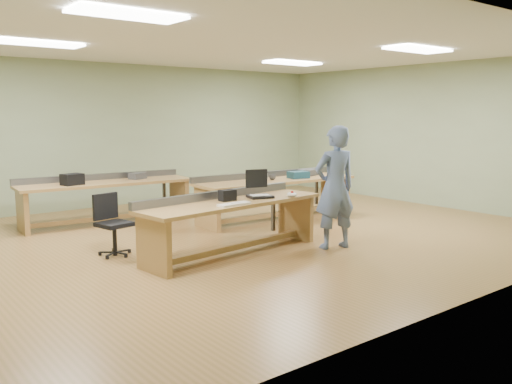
% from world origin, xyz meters
% --- Properties ---
extents(floor, '(10.00, 10.00, 0.00)m').
position_xyz_m(floor, '(0.00, 0.00, 0.00)').
color(floor, brown).
rests_on(floor, ground).
extents(ceiling, '(10.00, 10.00, 0.00)m').
position_xyz_m(ceiling, '(0.00, 0.00, 3.00)').
color(ceiling, silver).
rests_on(ceiling, wall_back).
extents(wall_back, '(10.00, 0.04, 3.00)m').
position_xyz_m(wall_back, '(0.00, 4.00, 1.50)').
color(wall_back, gray).
rests_on(wall_back, floor).
extents(wall_front, '(10.00, 0.04, 3.00)m').
position_xyz_m(wall_front, '(0.00, -4.00, 1.50)').
color(wall_front, gray).
rests_on(wall_front, floor).
extents(wall_right, '(0.04, 8.00, 3.00)m').
position_xyz_m(wall_right, '(5.00, 0.00, 1.50)').
color(wall_right, gray).
rests_on(wall_right, floor).
extents(fluor_panels, '(6.20, 3.50, 0.03)m').
position_xyz_m(fluor_panels, '(0.00, 0.00, 2.97)').
color(fluor_panels, white).
rests_on(fluor_panels, ceiling).
extents(workbench_front, '(2.92, 1.09, 0.86)m').
position_xyz_m(workbench_front, '(-0.74, -0.86, 0.56)').
color(workbench_front, olive).
rests_on(workbench_front, floor).
extents(workbench_mid, '(3.23, 0.97, 0.86)m').
position_xyz_m(workbench_mid, '(1.38, 0.70, 0.56)').
color(workbench_mid, olive).
rests_on(workbench_mid, floor).
extents(workbench_back, '(3.09, 1.05, 0.86)m').
position_xyz_m(workbench_back, '(-1.24, 2.30, 0.56)').
color(workbench_back, olive).
rests_on(workbench_back, floor).
extents(person, '(0.74, 0.57, 1.78)m').
position_xyz_m(person, '(0.63, -1.52, 0.89)').
color(person, slate).
rests_on(person, floor).
extents(laptop_base, '(0.40, 0.36, 0.04)m').
position_xyz_m(laptop_base, '(-0.25, -0.89, 0.77)').
color(laptop_base, black).
rests_on(laptop_base, workbench_front).
extents(laptop_screen, '(0.33, 0.11, 0.27)m').
position_xyz_m(laptop_screen, '(-0.22, -0.76, 1.02)').
color(laptop_screen, black).
rests_on(laptop_screen, laptop_base).
extents(keyboard, '(0.48, 0.19, 0.03)m').
position_xyz_m(keyboard, '(-0.92, -1.17, 0.76)').
color(keyboard, beige).
rests_on(keyboard, workbench_front).
extents(trackball_mouse, '(0.17, 0.19, 0.07)m').
position_xyz_m(trackball_mouse, '(0.17, -1.10, 0.78)').
color(trackball_mouse, white).
rests_on(trackball_mouse, workbench_front).
extents(camera_bag, '(0.23, 0.15, 0.15)m').
position_xyz_m(camera_bag, '(-0.78, -0.81, 0.83)').
color(camera_bag, black).
rests_on(camera_bag, workbench_front).
extents(task_chair, '(0.54, 0.54, 0.85)m').
position_xyz_m(task_chair, '(-2.08, 0.10, 0.31)').
color(task_chair, black).
rests_on(task_chair, floor).
extents(parts_bin_teal, '(0.40, 0.33, 0.13)m').
position_xyz_m(parts_bin_teal, '(1.82, 0.56, 0.81)').
color(parts_bin_teal, '#163847').
rests_on(parts_bin_teal, workbench_mid).
extents(parts_bin_grey, '(0.49, 0.39, 0.12)m').
position_xyz_m(parts_bin_grey, '(2.30, 0.78, 0.81)').
color(parts_bin_grey, '#313133').
rests_on(parts_bin_grey, workbench_mid).
extents(mug, '(0.13, 0.13, 0.10)m').
position_xyz_m(mug, '(1.28, 0.67, 0.80)').
color(mug, '#313133').
rests_on(mug, workbench_mid).
extents(drinks_can, '(0.07, 0.07, 0.13)m').
position_xyz_m(drinks_can, '(1.14, 0.68, 0.81)').
color(drinks_can, silver).
rests_on(drinks_can, workbench_mid).
extents(storage_box_back, '(0.38, 0.31, 0.19)m').
position_xyz_m(storage_box_back, '(-1.88, 2.19, 0.85)').
color(storage_box_back, black).
rests_on(storage_box_back, workbench_back).
extents(tray_back, '(0.34, 0.29, 0.11)m').
position_xyz_m(tray_back, '(-0.62, 2.31, 0.81)').
color(tray_back, '#313133').
rests_on(tray_back, workbench_back).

